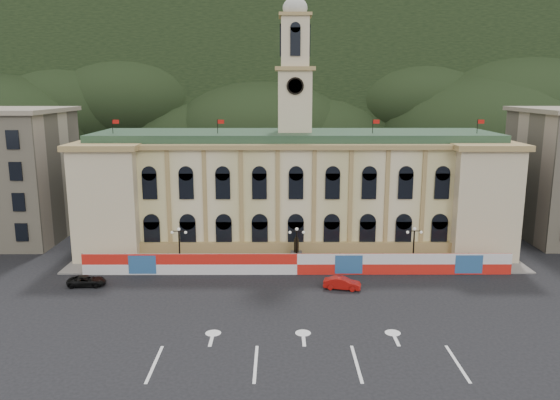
{
  "coord_description": "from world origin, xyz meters",
  "views": [
    {
      "loc": [
        -2.22,
        -45.59,
        21.45
      ],
      "look_at": [
        -1.98,
        18.0,
        8.27
      ],
      "focal_mm": 35.0,
      "sensor_mm": 36.0,
      "label": 1
    }
  ],
  "objects_px": {
    "statue": "(296,257)",
    "lamp_center": "(297,244)",
    "red_sedan": "(342,283)",
    "black_suv": "(87,281)"
  },
  "relations": [
    {
      "from": "statue",
      "to": "lamp_center",
      "type": "relative_size",
      "value": 0.72
    },
    {
      "from": "red_sedan",
      "to": "lamp_center",
      "type": "bearing_deg",
      "value": 47.44
    },
    {
      "from": "red_sedan",
      "to": "black_suv",
      "type": "bearing_deg",
      "value": 100.21
    },
    {
      "from": "red_sedan",
      "to": "black_suv",
      "type": "xyz_separation_m",
      "value": [
        -27.97,
        1.08,
        -0.09
      ]
    },
    {
      "from": "lamp_center",
      "to": "black_suv",
      "type": "bearing_deg",
      "value": -166.35
    },
    {
      "from": "black_suv",
      "to": "lamp_center",
      "type": "bearing_deg",
      "value": -80.22
    },
    {
      "from": "statue",
      "to": "lamp_center",
      "type": "bearing_deg",
      "value": -90.0
    },
    {
      "from": "statue",
      "to": "black_suv",
      "type": "distance_m",
      "value": 24.19
    },
    {
      "from": "statue",
      "to": "lamp_center",
      "type": "distance_m",
      "value": 2.14
    },
    {
      "from": "statue",
      "to": "lamp_center",
      "type": "height_order",
      "value": "lamp_center"
    }
  ]
}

